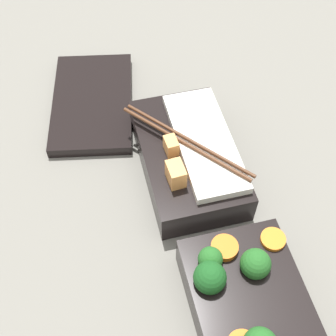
# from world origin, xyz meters

# --- Properties ---
(ground_plane) EXTENTS (3.00, 3.00, 0.00)m
(ground_plane) POSITION_xyz_m (0.00, 0.00, 0.00)
(ground_plane) COLOR slate
(bento_tray_vegetable) EXTENTS (0.21, 0.13, 0.08)m
(bento_tray_vegetable) POSITION_xyz_m (-0.13, -0.01, 0.03)
(bento_tray_vegetable) COLOR black
(bento_tray_vegetable) RESTS_ON ground_plane
(bento_tray_rice) EXTENTS (0.21, 0.14, 0.08)m
(bento_tray_rice) POSITION_xyz_m (0.11, 0.00, 0.03)
(bento_tray_rice) COLOR black
(bento_tray_rice) RESTS_ON ground_plane
(bento_lid) EXTENTS (0.23, 0.16, 0.02)m
(bento_lid) POSITION_xyz_m (0.27, 0.12, 0.01)
(bento_lid) COLOR black
(bento_lid) RESTS_ON ground_plane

